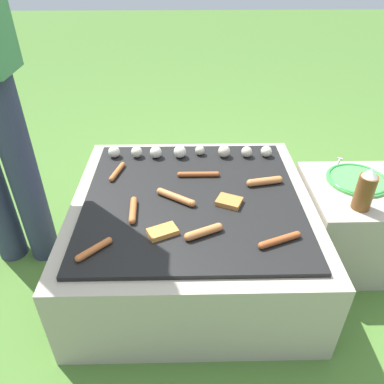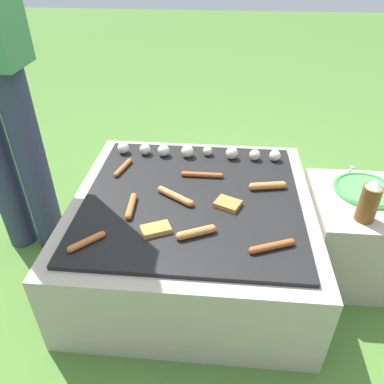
{
  "view_description": "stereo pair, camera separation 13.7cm",
  "coord_description": "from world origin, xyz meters",
  "views": [
    {
      "loc": [
        -0.03,
        -1.25,
        1.27
      ],
      "look_at": [
        0.0,
        0.0,
        0.41
      ],
      "focal_mm": 35.0,
      "sensor_mm": 36.0,
      "label": 1
    },
    {
      "loc": [
        0.11,
        -1.25,
        1.27
      ],
      "look_at": [
        0.0,
        0.0,
        0.41
      ],
      "focal_mm": 35.0,
      "sensor_mm": 36.0,
      "label": 2
    }
  ],
  "objects": [
    {
      "name": "plate_colorful",
      "position": [
        0.72,
        0.1,
        0.39
      ],
      "size": [
        0.26,
        0.26,
        0.02
      ],
      "color": "#4CB24C",
      "rests_on": "side_ledge"
    },
    {
      "name": "sausage_back_right",
      "position": [
        -0.23,
        -0.11,
        0.4
      ],
      "size": [
        0.03,
        0.16,
        0.03
      ],
      "color": "#B7602D",
      "rests_on": "grill"
    },
    {
      "name": "mushroom_row",
      "position": [
        -0.01,
        0.33,
        0.41
      ],
      "size": [
        0.78,
        0.08,
        0.06
      ],
      "color": "silver",
      "rests_on": "grill"
    },
    {
      "name": "ground_plane",
      "position": [
        0.0,
        0.0,
        0.0
      ],
      "size": [
        14.0,
        14.0,
        0.0
      ],
      "primitive_type": "plane",
      "color": "#47702D"
    },
    {
      "name": "sausage_front_right",
      "position": [
        -0.33,
        0.18,
        0.4
      ],
      "size": [
        0.06,
        0.15,
        0.02
      ],
      "color": "#B7602D",
      "rests_on": "grill"
    },
    {
      "name": "fork_utensil",
      "position": [
        0.67,
        0.21,
        0.39
      ],
      "size": [
        0.12,
        0.18,
        0.01
      ],
      "color": "silver",
      "rests_on": "side_ledge"
    },
    {
      "name": "side_ledge",
      "position": [
        0.72,
        0.04,
        0.19
      ],
      "size": [
        0.43,
        0.45,
        0.39
      ],
      "color": "#A89E8C",
      "rests_on": "ground_plane"
    },
    {
      "name": "sausage_back_center",
      "position": [
        -0.34,
        -0.32,
        0.4
      ],
      "size": [
        0.11,
        0.11,
        0.02
      ],
      "color": "#B7602D",
      "rests_on": "grill"
    },
    {
      "name": "sausage_mid_right",
      "position": [
        0.04,
        -0.24,
        0.4
      ],
      "size": [
        0.14,
        0.08,
        0.03
      ],
      "color": "#C6753D",
      "rests_on": "grill"
    },
    {
      "name": "condiment_bottle",
      "position": [
        0.66,
        -0.09,
        0.47
      ],
      "size": [
        0.07,
        0.07,
        0.18
      ],
      "color": "brown",
      "rests_on": "side_ledge"
    },
    {
      "name": "sausage_mid_left",
      "position": [
        -0.07,
        -0.03,
        0.4
      ],
      "size": [
        0.16,
        0.11,
        0.03
      ],
      "color": "#C6753D",
      "rests_on": "grill"
    },
    {
      "name": "bread_slice_left",
      "position": [
        -0.11,
        -0.23,
        0.4
      ],
      "size": [
        0.12,
        0.1,
        0.02
      ],
      "color": "#D18438",
      "rests_on": "grill"
    },
    {
      "name": "bread_slice_right",
      "position": [
        0.15,
        -0.05,
        0.4
      ],
      "size": [
        0.12,
        0.11,
        0.02
      ],
      "color": "#B27033",
      "rests_on": "grill"
    },
    {
      "name": "sausage_back_left",
      "position": [
        0.03,
        0.15,
        0.4
      ],
      "size": [
        0.19,
        0.02,
        0.02
      ],
      "color": "#A34C23",
      "rests_on": "grill"
    },
    {
      "name": "sausage_front_left",
      "position": [
        0.3,
        -0.29,
        0.4
      ],
      "size": [
        0.16,
        0.08,
        0.03
      ],
      "color": "#A34C23",
      "rests_on": "grill"
    },
    {
      "name": "sausage_front_center",
      "position": [
        0.31,
        0.08,
        0.4
      ],
      "size": [
        0.16,
        0.06,
        0.03
      ],
      "color": "#C6753D",
      "rests_on": "grill"
    },
    {
      "name": "grill",
      "position": [
        0.0,
        0.0,
        0.19
      ],
      "size": [
        0.99,
        0.99,
        0.39
      ],
      "color": "#A89E8C",
      "rests_on": "ground_plane"
    }
  ]
}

